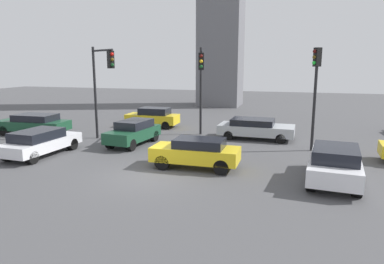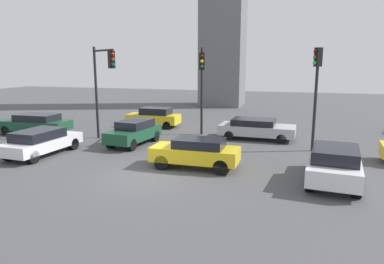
{
  "view_description": "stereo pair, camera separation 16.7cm",
  "coord_description": "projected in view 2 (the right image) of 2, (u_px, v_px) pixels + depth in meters",
  "views": [
    {
      "loc": [
        5.91,
        -13.59,
        4.83
      ],
      "look_at": [
        1.12,
        2.97,
        1.47
      ],
      "focal_mm": 33.2,
      "sensor_mm": 36.0,
      "label": 1
    },
    {
      "loc": [
        6.07,
        -13.54,
        4.83
      ],
      "look_at": [
        1.12,
        2.97,
        1.47
      ],
      "focal_mm": 33.2,
      "sensor_mm": 36.0,
      "label": 2
    }
  ],
  "objects": [
    {
      "name": "car_2",
      "position": [
        134.0,
        132.0,
        21.27
      ],
      "size": [
        2.11,
        4.14,
        1.47
      ],
      "rotation": [
        0.0,
        0.0,
        -1.68
      ],
      "color": "#19472D",
      "rests_on": "ground_plane"
    },
    {
      "name": "traffic_light_0",
      "position": [
        202.0,
        75.0,
        22.43
      ],
      "size": [
        0.99,
        3.02,
        5.84
      ],
      "rotation": [
        0.0,
        0.0,
        -1.31
      ],
      "color": "black",
      "rests_on": "ground_plane"
    },
    {
      "name": "car_0",
      "position": [
        35.0,
        123.0,
        24.38
      ],
      "size": [
        4.86,
        2.12,
        1.41
      ],
      "rotation": [
        0.0,
        0.0,
        3.18
      ],
      "color": "#19472D",
      "rests_on": "ground_plane"
    },
    {
      "name": "car_8",
      "position": [
        196.0,
        152.0,
        16.45
      ],
      "size": [
        4.05,
        1.64,
        1.41
      ],
      "rotation": [
        0.0,
        0.0,
        3.14
      ],
      "color": "yellow",
      "rests_on": "ground_plane"
    },
    {
      "name": "car_7",
      "position": [
        256.0,
        128.0,
        22.85
      ],
      "size": [
        4.82,
        2.25,
        1.3
      ],
      "rotation": [
        0.0,
        0.0,
        -0.03
      ],
      "color": "#ADB2B7",
      "rests_on": "ground_plane"
    },
    {
      "name": "traffic_light_2",
      "position": [
        316.0,
        81.0,
        19.09
      ],
      "size": [
        0.48,
        0.45,
        5.64
      ],
      "rotation": [
        0.0,
        0.0,
        -2.5
      ],
      "color": "black",
      "rests_on": "ground_plane"
    },
    {
      "name": "traffic_light_1",
      "position": [
        103.0,
        75.0,
        21.61
      ],
      "size": [
        2.33,
        1.73,
        5.83
      ],
      "rotation": [
        0.0,
        0.0,
        -0.62
      ],
      "color": "black",
      "rests_on": "ground_plane"
    },
    {
      "name": "ground_plane",
      "position": [
        148.0,
        176.0,
        15.36
      ],
      "size": [
        97.54,
        97.54,
        0.0
      ],
      "primitive_type": "plane",
      "color": "#4C4C4F"
    },
    {
      "name": "car_6",
      "position": [
        154.0,
        117.0,
        27.14
      ],
      "size": [
        3.95,
        1.61,
        1.49
      ],
      "rotation": [
        0.0,
        0.0,
        3.14
      ],
      "color": "yellow",
      "rests_on": "ground_plane"
    },
    {
      "name": "car_4",
      "position": [
        335.0,
        164.0,
        14.43
      ],
      "size": [
        2.39,
        4.56,
        1.52
      ],
      "rotation": [
        0.0,
        0.0,
        1.47
      ],
      "color": "silver",
      "rests_on": "ground_plane"
    },
    {
      "name": "car_5",
      "position": [
        41.0,
        141.0,
        18.82
      ],
      "size": [
        2.12,
        4.58,
        1.39
      ],
      "rotation": [
        0.0,
        0.0,
        1.52
      ],
      "color": "silver",
      "rests_on": "ground_plane"
    }
  ]
}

